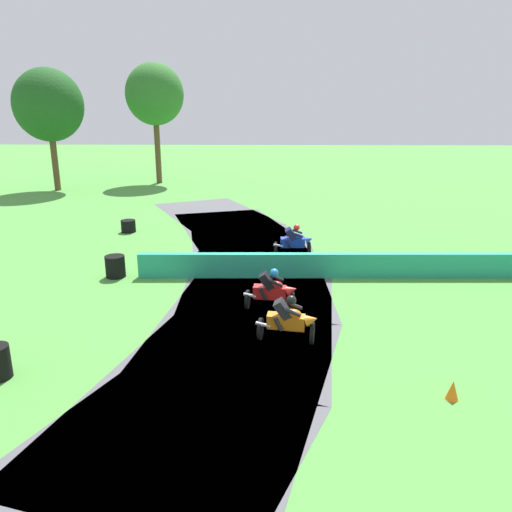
% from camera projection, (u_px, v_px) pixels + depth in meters
% --- Properties ---
extents(ground_plane, '(120.00, 120.00, 0.00)m').
position_uv_depth(ground_plane, '(256.00, 277.00, 18.60)').
color(ground_plane, '#4C933D').
extents(track_asphalt, '(9.56, 31.89, 0.01)m').
position_uv_depth(track_asphalt, '(227.00, 277.00, 18.59)').
color(track_asphalt, '#515156').
rests_on(track_asphalt, ground).
extents(safety_barrier, '(19.38, 0.77, 0.90)m').
position_uv_depth(safety_barrier, '(404.00, 265.00, 18.47)').
color(safety_barrier, '#239375').
rests_on(safety_barrier, ground).
extents(motorcycle_lead_orange, '(1.71, 0.93, 1.42)m').
position_uv_depth(motorcycle_lead_orange, '(289.00, 320.00, 13.35)').
color(motorcycle_lead_orange, black).
rests_on(motorcycle_lead_orange, ground).
extents(motorcycle_chase_red, '(1.71, 0.86, 1.42)m').
position_uv_depth(motorcycle_chase_red, '(272.00, 290.00, 15.41)').
color(motorcycle_chase_red, black).
rests_on(motorcycle_chase_red, ground).
extents(motorcycle_trailing_blue, '(1.68, 0.77, 1.43)m').
position_uv_depth(motorcycle_trailing_blue, '(294.00, 241.00, 20.94)').
color(motorcycle_trailing_blue, black).
rests_on(motorcycle_trailing_blue, ground).
extents(tire_stack_mid_a, '(0.72, 0.72, 0.80)m').
position_uv_depth(tire_stack_mid_a, '(115.00, 266.00, 18.51)').
color(tire_stack_mid_a, black).
rests_on(tire_stack_mid_a, ground).
extents(tire_stack_mid_b, '(0.71, 0.71, 0.60)m').
position_uv_depth(tire_stack_mid_b, '(128.00, 226.00, 24.97)').
color(tire_stack_mid_b, black).
rests_on(tire_stack_mid_b, ground).
extents(traffic_cone, '(0.28, 0.28, 0.44)m').
position_uv_depth(traffic_cone, '(453.00, 390.00, 10.88)').
color(traffic_cone, orange).
rests_on(traffic_cone, ground).
extents(tree_far_left, '(4.40, 4.40, 9.06)m').
position_uv_depth(tree_far_left, '(155.00, 95.00, 38.38)').
color(tree_far_left, brown).
rests_on(tree_far_left, ground).
extents(tree_far_right, '(4.78, 4.78, 8.49)m').
position_uv_depth(tree_far_right, '(48.00, 105.00, 35.30)').
color(tree_far_right, brown).
rests_on(tree_far_right, ground).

